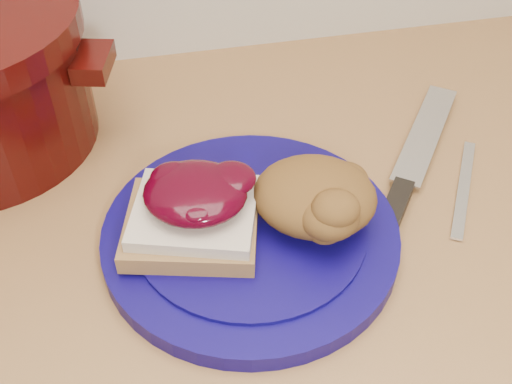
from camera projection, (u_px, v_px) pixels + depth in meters
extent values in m
cylinder|color=#0C0551|center=(250.00, 235.00, 0.65)|extent=(0.38, 0.38, 0.02)
cube|color=olive|center=(192.00, 225.00, 0.62)|extent=(0.15, 0.14, 0.02)
cube|color=beige|center=(194.00, 212.00, 0.61)|extent=(0.14, 0.13, 0.01)
ellipsoid|color=black|center=(195.00, 193.00, 0.60)|extent=(0.12, 0.12, 0.03)
ellipsoid|color=brown|center=(315.00, 196.00, 0.62)|extent=(0.15, 0.14, 0.06)
cube|color=black|center=(389.00, 221.00, 0.66)|extent=(0.09, 0.11, 0.02)
cube|color=silver|center=(426.00, 133.00, 0.77)|extent=(0.14, 0.18, 0.00)
cube|color=silver|center=(464.00, 187.00, 0.71)|extent=(0.09, 0.15, 0.00)
cube|color=#310604|center=(93.00, 62.00, 0.69)|extent=(0.05, 0.07, 0.02)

